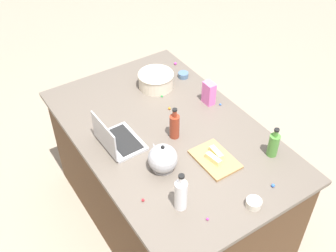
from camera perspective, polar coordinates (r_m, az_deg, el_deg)
ground_plane at (r=3.41m, az=-0.00°, el=-12.11°), size 12.00×12.00×0.00m
island_counter at (r=3.06m, az=-0.00°, el=-7.05°), size 1.78×1.14×0.90m
laptop at (r=2.64m, az=-7.19°, el=-1.89°), size 0.32×0.24×0.22m
mixing_bowl_large at (r=3.11m, az=-1.68°, el=6.40°), size 0.27×0.27×0.12m
bottle_olive at (r=2.61m, az=14.37°, el=-2.49°), size 0.07×0.07×0.21m
bottle_vinegar at (r=2.24m, az=1.79°, el=-9.43°), size 0.07×0.07×0.25m
bottle_soy at (r=2.65m, az=0.91°, el=0.04°), size 0.07×0.07×0.23m
kettle at (r=2.45m, az=-0.73°, el=-4.54°), size 0.21×0.18×0.20m
cutting_board at (r=2.56m, az=6.51°, el=-4.60°), size 0.30×0.21×0.02m
butter_stick_left at (r=2.56m, az=6.67°, el=-3.70°), size 0.11×0.04×0.04m
butter_stick_right at (r=2.53m, az=6.31°, el=-4.53°), size 0.11×0.05×0.04m
ramekin_small at (r=3.24m, az=2.13°, el=7.06°), size 0.08×0.08×0.04m
ramekin_medium at (r=2.35m, az=11.76°, el=-10.40°), size 0.09×0.09×0.04m
candy_bag at (r=2.95m, az=5.66°, el=4.54°), size 0.09×0.06×0.17m
candy_0 at (r=3.03m, az=-0.85°, el=4.13°), size 0.01×0.01×0.01m
candy_1 at (r=2.34m, az=-3.47°, el=-10.17°), size 0.02×0.02×0.02m
candy_2 at (r=2.27m, az=5.47°, el=-12.68°), size 0.02×0.02×0.02m
candy_3 at (r=2.48m, az=14.31°, el=-7.97°), size 0.02×0.02×0.02m
candy_5 at (r=2.98m, az=7.25°, el=2.97°), size 0.01×0.01×0.01m
candy_6 at (r=2.92m, az=0.20°, el=2.45°), size 0.02×0.02×0.02m
candy_7 at (r=3.39m, az=1.02°, el=8.63°), size 0.02×0.02×0.02m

